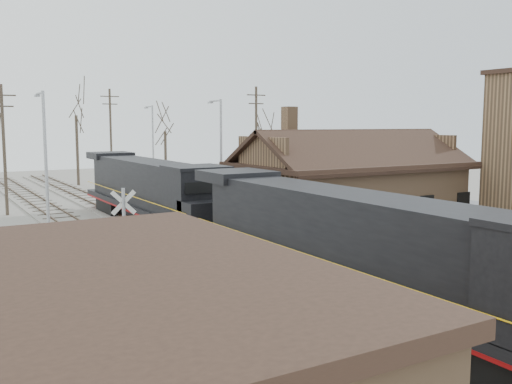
# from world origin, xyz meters

# --- Properties ---
(ground) EXTENTS (140.00, 140.00, 0.00)m
(ground) POSITION_xyz_m (0.00, 0.00, 0.00)
(ground) COLOR gray
(ground) RESTS_ON ground
(road) EXTENTS (60.00, 9.00, 0.03)m
(road) POSITION_xyz_m (0.00, 0.00, 0.01)
(road) COLOR slate
(road) RESTS_ON ground
(parking_lot) EXTENTS (22.00, 26.00, 0.03)m
(parking_lot) POSITION_xyz_m (18.00, 4.00, 0.02)
(parking_lot) COLOR slate
(parking_lot) RESTS_ON ground
(track_main) EXTENTS (3.40, 90.00, 0.24)m
(track_main) POSITION_xyz_m (0.00, 15.00, 0.07)
(track_main) COLOR gray
(track_main) RESTS_ON ground
(track_siding) EXTENTS (3.40, 90.00, 0.24)m
(track_siding) POSITION_xyz_m (-4.50, 15.00, 0.07)
(track_siding) COLOR gray
(track_siding) RESTS_ON ground
(depot) EXTENTS (15.20, 9.31, 7.90)m
(depot) POSITION_xyz_m (11.99, 12.00, 2.41)
(depot) COLOR #8D6848
(depot) RESTS_ON ground
(locomotive_lead) EXTENTS (3.06, 20.49, 4.55)m
(locomotive_lead) POSITION_xyz_m (0.00, -3.16, 2.39)
(locomotive_lead) COLOR black
(locomotive_lead) RESTS_ON ground
(locomotive_trailing) EXTENTS (3.06, 20.49, 4.31)m
(locomotive_trailing) POSITION_xyz_m (0.00, 17.60, 2.39)
(locomotive_trailing) COLOR black
(locomotive_trailing) RESTS_ON ground
(crossbuck_near) EXTENTS (1.13, 0.35, 4.00)m
(crossbuck_near) POSITION_xyz_m (2.66, -4.66, 1.88)
(crossbuck_near) COLOR #A5A8AD
(crossbuck_near) RESTS_ON ground
(crossbuck_far) EXTENTS (1.16, 0.31, 4.09)m
(crossbuck_far) POSITION_xyz_m (-5.73, 5.64, 1.92)
(crossbuck_far) COLOR #A5A8AD
(crossbuck_far) RESTS_ON ground
(streetlight_a) EXTENTS (0.25, 2.04, 8.58)m
(streetlight_a) POSITION_xyz_m (-7.04, 15.32, 4.82)
(streetlight_a) COLOR #A5A8AD
(streetlight_a) RESTS_ON ground
(streetlight_b) EXTENTS (0.25, 2.04, 8.58)m
(streetlight_b) POSITION_xyz_m (6.15, 19.87, 4.82)
(streetlight_b) COLOR #A5A8AD
(streetlight_b) RESTS_ON ground
(streetlight_c) EXTENTS (0.25, 2.04, 8.57)m
(streetlight_c) POSITION_xyz_m (6.76, 35.56, 4.82)
(streetlight_c) COLOR #A5A8AD
(streetlight_c) RESTS_ON ground
(utility_pole_a) EXTENTS (2.00, 0.24, 9.66)m
(utility_pole_a) POSITION_xyz_m (-7.59, 27.94, 5.05)
(utility_pole_a) COLOR #382D23
(utility_pole_a) RESTS_ON ground
(utility_pole_b) EXTENTS (2.00, 0.24, 10.47)m
(utility_pole_b) POSITION_xyz_m (4.74, 42.63, 5.46)
(utility_pole_b) COLOR #382D23
(utility_pole_b) RESTS_ON ground
(utility_pole_c) EXTENTS (2.00, 0.24, 10.29)m
(utility_pole_c) POSITION_xyz_m (14.80, 29.22, 5.37)
(utility_pole_c) COLOR #382D23
(utility_pole_c) RESTS_ON ground
(tree_c) EXTENTS (5.14, 5.14, 12.60)m
(tree_c) POSITION_xyz_m (2.10, 46.55, 8.98)
(tree_c) COLOR #382D23
(tree_c) RESTS_ON ground
(tree_d) EXTENTS (3.99, 3.99, 9.78)m
(tree_d) POSITION_xyz_m (10.16, 40.75, 6.96)
(tree_d) COLOR #382D23
(tree_d) RESTS_ON ground
(tree_e) EXTENTS (3.43, 3.43, 8.41)m
(tree_e) POSITION_xyz_m (22.38, 39.47, 5.98)
(tree_e) COLOR #382D23
(tree_e) RESTS_ON ground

